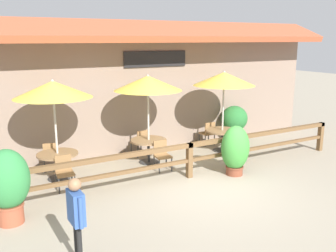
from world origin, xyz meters
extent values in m
plane|color=#9E937F|center=(0.00, 0.00, 0.00)|extent=(60.00, 60.00, 0.00)
cube|color=gray|center=(0.00, 4.20, 1.80)|extent=(14.00, 0.40, 3.60)
cube|color=#B25133|center=(0.00, 3.65, 3.88)|extent=(14.28, 1.48, 0.70)
cube|color=black|center=(0.51, 3.97, 3.00)|extent=(2.23, 0.04, 0.50)
cube|color=brown|center=(0.00, 1.05, 0.89)|extent=(10.40, 0.14, 0.11)
cube|color=brown|center=(0.00, 1.05, 0.47)|extent=(10.40, 0.10, 0.09)
cube|color=brown|center=(0.00, 1.05, 0.47)|extent=(0.14, 0.14, 0.95)
cube|color=brown|center=(5.13, 1.05, 0.47)|extent=(0.14, 0.14, 0.95)
cylinder|color=#B7B2A8|center=(-3.09, 2.64, 1.12)|extent=(0.06, 0.06, 2.24)
cone|color=#EAD64C|center=(-3.09, 2.64, 2.39)|extent=(1.98, 1.98, 0.43)
sphere|color=#B2ADA3|center=(-3.09, 2.64, 2.61)|extent=(0.07, 0.07, 0.07)
cylinder|color=olive|center=(-3.09, 2.64, 0.69)|extent=(1.07, 1.07, 0.05)
cylinder|color=#333333|center=(-3.09, 2.64, 0.33)|extent=(0.07, 0.07, 0.66)
cylinder|color=#333333|center=(-3.09, 2.64, 0.01)|extent=(0.59, 0.59, 0.03)
cube|color=olive|center=(-3.11, 1.83, 0.41)|extent=(0.45, 0.45, 0.05)
cube|color=olive|center=(-3.10, 2.02, 0.63)|extent=(0.40, 0.06, 0.40)
cylinder|color=#2D2D2D|center=(-3.31, 1.65, 0.19)|extent=(0.04, 0.04, 0.38)
cylinder|color=#2D2D2D|center=(-2.93, 1.63, 0.19)|extent=(0.04, 0.04, 0.38)
cylinder|color=#2D2D2D|center=(-3.29, 2.03, 0.19)|extent=(0.04, 0.04, 0.38)
cylinder|color=#2D2D2D|center=(-2.91, 2.01, 0.19)|extent=(0.04, 0.04, 0.38)
cube|color=olive|center=(-3.11, 3.45, 0.41)|extent=(0.49, 0.49, 0.05)
cube|color=olive|center=(-3.14, 3.26, 0.63)|extent=(0.40, 0.11, 0.40)
cylinder|color=#2D2D2D|center=(-2.88, 3.60, 0.19)|extent=(0.04, 0.04, 0.38)
cylinder|color=#2D2D2D|center=(-3.26, 3.67, 0.19)|extent=(0.04, 0.04, 0.38)
cylinder|color=#2D2D2D|center=(-2.95, 3.23, 0.19)|extent=(0.04, 0.04, 0.38)
cylinder|color=#2D2D2D|center=(-3.33, 3.30, 0.19)|extent=(0.04, 0.04, 0.38)
cylinder|color=#B7B2A8|center=(-0.40, 2.70, 1.12)|extent=(0.06, 0.06, 2.24)
cone|color=#EAD64C|center=(-0.40, 2.70, 2.39)|extent=(1.98, 1.98, 0.43)
sphere|color=#B2ADA3|center=(-0.40, 2.70, 2.61)|extent=(0.07, 0.07, 0.07)
cylinder|color=olive|center=(-0.40, 2.70, 0.69)|extent=(1.07, 1.07, 0.05)
cylinder|color=#333333|center=(-0.40, 2.70, 0.33)|extent=(0.07, 0.07, 0.66)
cylinder|color=#333333|center=(-0.40, 2.70, 0.01)|extent=(0.59, 0.59, 0.03)
cube|color=olive|center=(-0.35, 1.89, 0.41)|extent=(0.45, 0.45, 0.05)
cube|color=olive|center=(-0.34, 2.08, 0.63)|extent=(0.40, 0.07, 0.40)
cylinder|color=#2D2D2D|center=(-0.56, 1.71, 0.19)|extent=(0.04, 0.04, 0.38)
cylinder|color=#2D2D2D|center=(-0.18, 1.68, 0.19)|extent=(0.04, 0.04, 0.38)
cylinder|color=#2D2D2D|center=(-0.53, 2.09, 0.19)|extent=(0.04, 0.04, 0.38)
cylinder|color=#2D2D2D|center=(-0.15, 2.06, 0.19)|extent=(0.04, 0.04, 0.38)
cube|color=olive|center=(-0.33, 3.51, 0.41)|extent=(0.48, 0.48, 0.05)
cube|color=olive|center=(-0.30, 3.33, 0.63)|extent=(0.40, 0.10, 0.40)
cylinder|color=#2D2D2D|center=(-0.18, 3.73, 0.19)|extent=(0.04, 0.04, 0.38)
cylinder|color=#2D2D2D|center=(-0.55, 3.67, 0.19)|extent=(0.04, 0.04, 0.38)
cylinder|color=#2D2D2D|center=(-0.11, 3.36, 0.19)|extent=(0.04, 0.04, 0.38)
cylinder|color=#2D2D2D|center=(-0.49, 3.29, 0.19)|extent=(0.04, 0.04, 0.38)
cylinder|color=#B7B2A8|center=(2.26, 2.60, 1.12)|extent=(0.06, 0.06, 2.24)
cone|color=#EAD64C|center=(2.26, 2.60, 2.39)|extent=(1.98, 1.98, 0.43)
sphere|color=#B2ADA3|center=(2.26, 2.60, 2.61)|extent=(0.07, 0.07, 0.07)
cylinder|color=olive|center=(2.26, 2.60, 0.69)|extent=(1.07, 1.07, 0.05)
cylinder|color=#333333|center=(2.26, 2.60, 0.33)|extent=(0.07, 0.07, 0.66)
cylinder|color=#333333|center=(2.26, 2.60, 0.01)|extent=(0.59, 0.59, 0.03)
cube|color=olive|center=(2.25, 1.75, 0.41)|extent=(0.46, 0.46, 0.05)
cube|color=olive|center=(2.23, 1.94, 0.63)|extent=(0.40, 0.07, 0.40)
cylinder|color=#2D2D2D|center=(2.08, 1.54, 0.19)|extent=(0.04, 0.04, 0.38)
cylinder|color=#2D2D2D|center=(2.46, 1.58, 0.19)|extent=(0.04, 0.04, 0.38)
cylinder|color=#2D2D2D|center=(2.04, 1.92, 0.19)|extent=(0.04, 0.04, 0.38)
cylinder|color=#2D2D2D|center=(2.42, 1.96, 0.19)|extent=(0.04, 0.04, 0.38)
cube|color=olive|center=(2.24, 3.45, 0.41)|extent=(0.44, 0.44, 0.05)
cube|color=olive|center=(2.24, 3.26, 0.63)|extent=(0.40, 0.05, 0.40)
cylinder|color=#2D2D2D|center=(2.44, 3.64, 0.19)|extent=(0.04, 0.04, 0.38)
cylinder|color=#2D2D2D|center=(2.06, 3.65, 0.19)|extent=(0.04, 0.04, 0.38)
cylinder|color=#2D2D2D|center=(2.43, 3.26, 0.19)|extent=(0.04, 0.04, 0.38)
cylinder|color=#2D2D2D|center=(2.05, 3.27, 0.19)|extent=(0.04, 0.04, 0.38)
cylinder|color=brown|center=(1.20, 0.63, 0.12)|extent=(0.45, 0.45, 0.24)
cylinder|color=brown|center=(1.20, 0.63, 0.22)|extent=(0.49, 0.49, 0.04)
ellipsoid|color=#3D8E38|center=(1.20, 0.63, 0.76)|extent=(0.79, 0.71, 1.22)
cylinder|color=#9E4C33|center=(-4.52, 0.63, 0.21)|extent=(0.50, 0.50, 0.41)
cylinder|color=#9E4C33|center=(-4.52, 0.63, 0.39)|extent=(0.55, 0.55, 0.04)
ellipsoid|color=#338442|center=(-4.52, 0.63, 0.93)|extent=(0.87, 0.78, 1.23)
cylinder|color=#9E4C33|center=(3.51, 3.55, 0.19)|extent=(0.35, 0.35, 0.39)
cylinder|color=#9E4C33|center=(3.51, 3.55, 0.37)|extent=(0.37, 0.37, 0.04)
ellipsoid|color=#287033|center=(3.51, 3.55, 0.79)|extent=(1.01, 0.90, 0.94)
cylinder|color=black|center=(-3.73, -1.56, 0.38)|extent=(0.08, 0.08, 0.76)
cylinder|color=black|center=(-3.73, -1.41, 0.38)|extent=(0.08, 0.08, 0.76)
cube|color=#33569E|center=(-3.73, -1.48, 1.03)|extent=(0.20, 0.42, 0.54)
cylinder|color=#33569E|center=(-3.72, -1.72, 1.03)|extent=(0.07, 0.07, 0.51)
cylinder|color=#33569E|center=(-3.74, -1.24, 1.03)|extent=(0.07, 0.07, 0.51)
sphere|color=#9E704C|center=(-3.73, -1.48, 1.42)|extent=(0.21, 0.21, 0.21)
camera|label=1|loc=(-5.11, -6.97, 3.63)|focal=40.00mm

